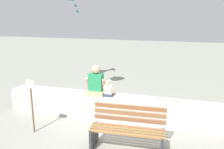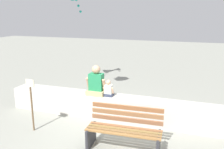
# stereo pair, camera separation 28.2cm
# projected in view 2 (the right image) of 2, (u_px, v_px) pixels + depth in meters

# --- Properties ---
(ground_plane) EXTENTS (40.00, 40.00, 0.00)m
(ground_plane) POSITION_uv_depth(u_px,v_px,m) (112.00, 132.00, 5.79)
(ground_plane) COLOR gray
(seawall_ledge) EXTENTS (6.51, 0.59, 0.62)m
(seawall_ledge) POSITION_uv_depth(u_px,v_px,m) (122.00, 108.00, 6.44)
(seawall_ledge) COLOR beige
(seawall_ledge) RESTS_ON ground
(park_bench) EXTENTS (1.58, 0.69, 0.88)m
(park_bench) POSITION_uv_depth(u_px,v_px,m) (124.00, 130.00, 5.00)
(park_bench) COLOR olive
(park_bench) RESTS_ON ground
(person_adult) EXTENTS (0.54, 0.39, 0.82)m
(person_adult) POSITION_uv_depth(u_px,v_px,m) (96.00, 83.00, 6.51)
(person_adult) COLOR tan
(person_adult) RESTS_ON seawall_ledge
(person_child) EXTENTS (0.29, 0.21, 0.44)m
(person_child) POSITION_uv_depth(u_px,v_px,m) (108.00, 90.00, 6.43)
(person_child) COLOR #30364B
(person_child) RESTS_ON seawall_ledge
(sign_post) EXTENTS (0.24, 0.05, 1.29)m
(sign_post) POSITION_uv_depth(u_px,v_px,m) (31.00, 101.00, 5.70)
(sign_post) COLOR brown
(sign_post) RESTS_ON ground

